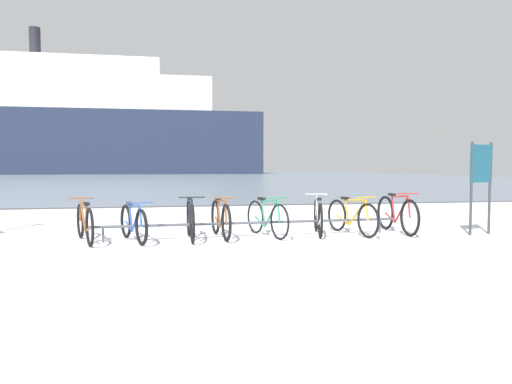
# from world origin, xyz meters

# --- Properties ---
(ground) EXTENTS (80.00, 132.00, 0.08)m
(ground) POSITION_xyz_m (0.00, 53.90, -0.04)
(ground) COLOR white
(bike_rack) EXTENTS (6.02, 0.33, 0.31)m
(bike_rack) POSITION_xyz_m (0.36, 2.83, 0.27)
(bike_rack) COLOR #4C5156
(bike_rack) RESTS_ON ground
(bicycle_0) EXTENTS (0.66, 1.67, 0.78)m
(bicycle_0) POSITION_xyz_m (-2.67, 2.80, 0.35)
(bicycle_0) COLOR black
(bicycle_0) RESTS_ON ground
(bicycle_1) EXTENTS (0.67, 1.55, 0.74)m
(bicycle_1) POSITION_xyz_m (-1.82, 2.72, 0.34)
(bicycle_1) COLOR black
(bicycle_1) RESTS_ON ground
(bicycle_2) EXTENTS (0.46, 1.69, 0.83)m
(bicycle_2) POSITION_xyz_m (-0.79, 2.75, 0.37)
(bicycle_2) COLOR black
(bicycle_2) RESTS_ON ground
(bicycle_3) EXTENTS (0.46, 1.68, 0.80)m
(bicycle_3) POSITION_xyz_m (-0.22, 2.88, 0.36)
(bicycle_3) COLOR black
(bicycle_3) RESTS_ON ground
(bicycle_4) EXTENTS (0.61, 1.58, 0.79)m
(bicycle_4) POSITION_xyz_m (0.69, 2.88, 0.36)
(bicycle_4) COLOR black
(bicycle_4) RESTS_ON ground
(bicycle_5) EXTENTS (0.54, 1.64, 0.79)m
(bicycle_5) POSITION_xyz_m (1.75, 2.95, 0.36)
(bicycle_5) COLOR black
(bicycle_5) RESTS_ON ground
(bicycle_6) EXTENTS (0.54, 1.70, 0.78)m
(bicycle_6) POSITION_xyz_m (2.41, 2.83, 0.35)
(bicycle_6) COLOR black
(bicycle_6) RESTS_ON ground
(bicycle_7) EXTENTS (0.46, 1.77, 0.84)m
(bicycle_7) POSITION_xyz_m (3.41, 2.88, 0.38)
(bicycle_7) COLOR black
(bicycle_7) RESTS_ON ground
(info_sign) EXTENTS (0.55, 0.15, 1.84)m
(info_sign) POSITION_xyz_m (4.93, 2.35, 1.24)
(info_sign) COLOR #33383D
(info_sign) RESTS_ON ground
(ferry_ship) EXTENTS (58.73, 10.32, 24.55)m
(ferry_ship) POSITION_xyz_m (-14.82, 79.07, 8.23)
(ferry_ship) COLOR #232D47
(ferry_ship) RESTS_ON ground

